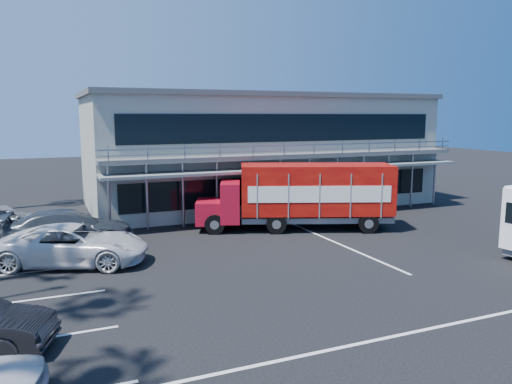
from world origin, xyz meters
name	(u,v)px	position (x,y,z in m)	size (l,w,h in m)	color
ground	(337,267)	(0.00, 0.00, 0.00)	(120.00, 120.00, 0.00)	black
building	(257,149)	(3.00, 14.94, 3.66)	(22.40, 12.00, 7.30)	#979B8E
red_truck	(303,194)	(1.91, 6.39, 1.87)	(10.24, 5.84, 3.40)	#A30D20
parked_car_c	(74,245)	(-9.50, 4.40, 0.80)	(2.67, 5.79, 1.61)	silver
parked_car_d	(70,228)	(-9.50, 7.60, 0.82)	(2.31, 5.68, 1.65)	#293037
parked_car_e	(1,221)	(-12.50, 10.41, 0.85)	(2.01, 5.00, 1.70)	gray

